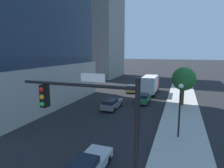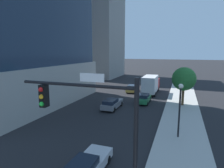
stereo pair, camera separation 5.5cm
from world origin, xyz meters
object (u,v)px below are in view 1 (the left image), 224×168
traffic_light_pole (95,124)px  street_tree (184,79)px  car_silver (87,166)px  street_lamp (180,102)px  car_gray (112,104)px  box_truck (151,84)px  construction_building (97,21)px  car_green (143,98)px  car_gold (132,88)px

traffic_light_pole → street_tree: bearing=80.5°
traffic_light_pole → car_silver: 5.52m
street_lamp → car_gray: street_lamp is taller
street_tree → box_truck: street_tree is taller
traffic_light_pole → street_tree: size_ratio=1.24×
construction_building → street_lamp: construction_building is taller
car_silver → car_green: bearing=90.0°
car_silver → car_green: 19.23m
construction_building → car_green: 38.35m
traffic_light_pole → street_lamp: 11.39m
car_green → street_tree: bearing=2.2°
car_gold → car_silver: bearing=-82.4°
car_silver → car_gold: 26.92m
street_lamp → car_silver: size_ratio=1.07×
construction_building → street_tree: construction_building is taller
construction_building → street_tree: (26.10, -27.73, -13.28)m
traffic_light_pole → box_truck: 29.54m
street_lamp → box_truck: street_lamp is taller
car_silver → car_green: (0.00, 19.23, 0.04)m
traffic_light_pole → street_lamp: size_ratio=1.39×
traffic_light_pole → street_tree: 22.74m
car_green → car_gray: bearing=-127.9°
street_tree → car_gold: street_tree is taller
street_tree → car_gray: street_tree is taller
car_silver → car_gray: bearing=103.7°
car_gold → car_green: (3.57, -7.45, -0.02)m
street_lamp → car_gold: street_lamp is taller
traffic_light_pole → car_gold: traffic_light_pole is taller
traffic_light_pole → car_silver: traffic_light_pole is taller
traffic_light_pole → street_tree: (3.76, 22.41, -0.87)m
car_gray → car_gold: 12.05m
car_gold → traffic_light_pole: bearing=-79.4°
car_silver → street_lamp: bearing=55.4°
construction_building → traffic_light_pole: bearing=-66.0°
street_tree → construction_building: bearing=133.3°
street_lamp → car_gray: 11.60m
street_lamp → car_gold: bearing=115.4°
car_silver → car_gold: size_ratio=1.07×
street_lamp → street_tree: (0.35, 11.63, 0.54)m
construction_building → car_gold: size_ratio=9.12×
street_lamp → construction_building: bearing=123.2°
traffic_light_pole → car_gray: bearing=107.5°
street_lamp → car_green: bearing=115.3°
car_green → traffic_light_pole: bearing=-84.9°
car_silver → car_gold: bearing=97.6°
street_lamp → box_truck: size_ratio=0.64×
street_lamp → car_gray: size_ratio=1.05×
street_tree → car_gold: size_ratio=1.28×
construction_building → street_tree: bearing=-46.7°
traffic_light_pole → street_lamp: bearing=72.4°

